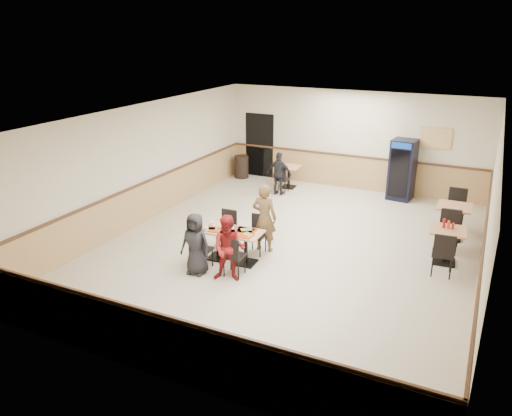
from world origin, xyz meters
The scene contains 20 objects.
ground centered at (0.00, 0.00, 0.00)m, with size 10.00×10.00×0.00m, color beige.
room_shell centered at (1.78, 2.55, 0.58)m, with size 10.00×10.00×10.00m.
main_table centered at (-0.85, -1.19, 0.47)m, with size 1.33×0.71×0.70m.
main_chairs centered at (-0.90, -1.19, 0.44)m, with size 1.22×1.58×0.89m.
diner_woman_left centered at (-1.24, -2.00, 0.65)m, with size 0.63×0.41×1.29m, color black.
diner_woman_right centered at (-0.49, -1.97, 0.68)m, with size 0.66×0.51×1.36m, color maroon.
diner_man_opposite centered at (-0.46, -0.38, 0.77)m, with size 0.57×0.37×1.55m, color brown.
lone_diner centered at (-1.72, 3.42, 0.65)m, with size 0.76×0.32×1.29m, color black.
tabletop_clutter centered at (-0.83, -1.22, 0.72)m, with size 1.17×0.58×0.12m.
side_table_near centered at (3.28, 0.69, 0.51)m, with size 0.77×0.77×0.76m.
side_table_near_chair_south centered at (3.28, 0.08, 0.48)m, with size 0.45×0.45×0.97m, color black, non-canonical shape.
side_table_near_chair_north centered at (3.28, 1.31, 0.48)m, with size 0.45×0.45×0.97m, color black, non-canonical shape.
side_table_far centered at (3.27, 2.15, 0.54)m, with size 0.76×0.76×0.82m.
side_table_far_chair_south centered at (3.27, 1.50, 0.52)m, with size 0.48×0.48×1.03m, color black, non-canonical shape.
side_table_far_chair_north centered at (3.27, 2.81, 0.52)m, with size 0.48×0.48×1.03m, color black, non-canonical shape.
condiment_caddy centered at (3.25, 0.74, 0.85)m, with size 0.23×0.06×0.20m.
back_table centered at (-1.72, 4.20, 0.46)m, with size 0.68×0.68×0.69m.
back_table_chair_lone centered at (-1.72, 3.65, 0.44)m, with size 0.40×0.40×0.87m, color black, non-canonical shape.
pepsi_cooler centered at (1.63, 4.59, 0.88)m, with size 0.73×0.74×1.76m.
trash_bin centered at (-3.56, 4.55, 0.37)m, with size 0.47×0.47×0.74m, color black.
Camera 1 is at (3.81, -9.74, 4.74)m, focal length 35.00 mm.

